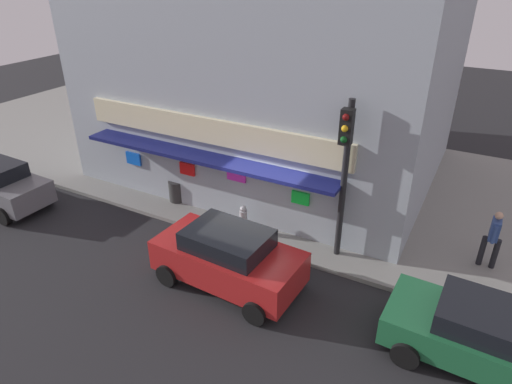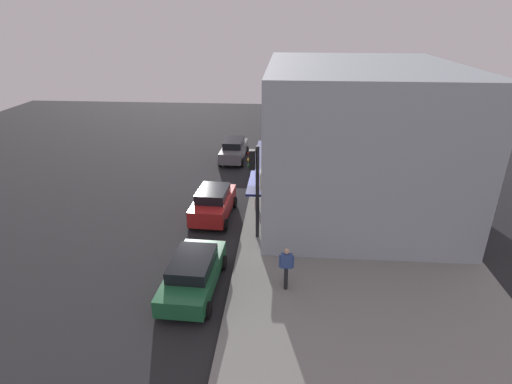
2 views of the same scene
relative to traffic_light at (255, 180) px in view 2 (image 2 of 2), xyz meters
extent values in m
plane|color=#232326|center=(-2.40, -0.74, -3.21)|extent=(63.23, 63.23, 0.00)
cube|color=gray|center=(-2.40, 4.89, -3.14)|extent=(42.15, 11.27, 0.14)
cube|color=#9EA8B2|center=(-4.65, 5.38, 0.92)|extent=(12.80, 9.97, 7.99)
cube|color=beige|center=(-4.65, 0.32, -0.01)|extent=(9.73, 0.16, 0.83)
cube|color=navy|center=(-4.65, -0.03, -0.82)|extent=(9.21, 0.90, 0.12)
cube|color=blue|center=(-8.05, 0.34, -1.70)|extent=(0.65, 0.08, 0.46)
cube|color=red|center=(-5.60, 0.34, -1.58)|extent=(0.60, 0.08, 0.44)
cube|color=#E533CC|center=(-3.63, 0.34, -1.38)|extent=(0.68, 0.08, 0.39)
cube|color=#19E53F|center=(-1.36, 0.34, -1.63)|extent=(0.57, 0.08, 0.41)
cylinder|color=black|center=(0.00, 0.11, -0.68)|extent=(0.18, 0.18, 4.78)
cube|color=black|center=(0.00, -0.14, 1.03)|extent=(0.32, 0.28, 0.95)
sphere|color=maroon|center=(0.00, -0.29, 1.33)|extent=(0.18, 0.18, 0.18)
sphere|color=yellow|center=(0.00, -0.29, 1.03)|extent=(0.18, 0.18, 0.18)
sphere|color=#0F4C19|center=(0.00, -0.29, 0.73)|extent=(0.18, 0.18, 0.18)
cylinder|color=#B2B2B7|center=(-3.11, -0.15, -2.70)|extent=(0.25, 0.25, 0.75)
sphere|color=#B2B2B7|center=(-3.11, -0.15, -2.26)|extent=(0.21, 0.21, 0.21)
cylinder|color=#B2B2B7|center=(-3.29, -0.15, -2.66)|extent=(0.12, 0.10, 0.10)
cylinder|color=#B2B2B7|center=(-2.92, -0.15, -2.66)|extent=(0.12, 0.10, 0.10)
cylinder|color=#2D2D2D|center=(-6.29, 0.50, -2.68)|extent=(0.58, 0.58, 0.79)
cylinder|color=black|center=(3.84, 1.57, -2.60)|extent=(0.16, 0.16, 0.93)
cylinder|color=black|center=(4.18, 1.57, -2.60)|extent=(0.16, 0.16, 0.93)
cube|color=#334C8C|center=(4.01, 1.57, -1.83)|extent=(0.24, 0.47, 0.61)
sphere|color=tan|center=(4.01, 1.57, -1.39)|extent=(0.22, 0.22, 0.22)
cylinder|color=#334C8C|center=(4.01, 1.32, -1.86)|extent=(0.10, 0.10, 0.55)
cylinder|color=#334C8C|center=(4.01, 1.83, -1.86)|extent=(0.10, 0.10, 0.55)
cylinder|color=#59595B|center=(-5.19, 1.53, -2.89)|extent=(0.37, 0.37, 0.37)
sphere|color=#195623|center=(-5.19, 1.53, -2.47)|extent=(0.54, 0.54, 0.54)
cube|color=slate|center=(-12.12, -2.61, -2.48)|extent=(4.52, 1.78, 0.81)
cube|color=black|center=(-12.12, -2.61, -1.82)|extent=(2.46, 1.46, 0.51)
cylinder|color=black|center=(-10.53, -1.81, -2.89)|extent=(0.65, 0.24, 0.64)
cylinder|color=black|center=(-10.57, -3.48, -2.89)|extent=(0.65, 0.24, 0.64)
cylinder|color=black|center=(-13.67, -1.73, -2.89)|extent=(0.65, 0.24, 0.64)
cylinder|color=black|center=(-13.71, -3.40, -2.89)|extent=(0.65, 0.24, 0.64)
cube|color=#1E6038|center=(4.32, -2.21, -2.53)|extent=(4.61, 2.06, 0.71)
cube|color=black|center=(4.32, -2.21, -1.93)|extent=(2.51, 1.68, 0.49)
cylinder|color=black|center=(5.94, -1.33, -2.89)|extent=(0.65, 0.24, 0.64)
cylinder|color=black|center=(5.87, -3.21, -2.89)|extent=(0.65, 0.24, 0.64)
cylinder|color=black|center=(2.76, -1.21, -2.89)|extent=(0.65, 0.24, 0.64)
cylinder|color=black|center=(2.69, -3.09, -2.89)|extent=(0.65, 0.24, 0.64)
cube|color=#AD1E1E|center=(-2.23, -2.51, -2.44)|extent=(4.15, 2.07, 0.89)
cube|color=black|center=(-2.23, -2.51, -1.75)|extent=(2.27, 1.68, 0.50)
cylinder|color=black|center=(-0.76, -1.65, -2.89)|extent=(0.65, 0.25, 0.64)
cylinder|color=black|center=(-0.86, -3.51, -2.89)|extent=(0.65, 0.25, 0.64)
cylinder|color=black|center=(-3.60, -1.51, -2.89)|extent=(0.65, 0.25, 0.64)
cylinder|color=black|center=(-3.70, -3.37, -2.89)|extent=(0.65, 0.25, 0.64)
camera|label=1|loc=(3.13, -10.84, 4.88)|focal=31.31mm
camera|label=2|loc=(17.89, 1.40, 7.24)|focal=28.45mm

